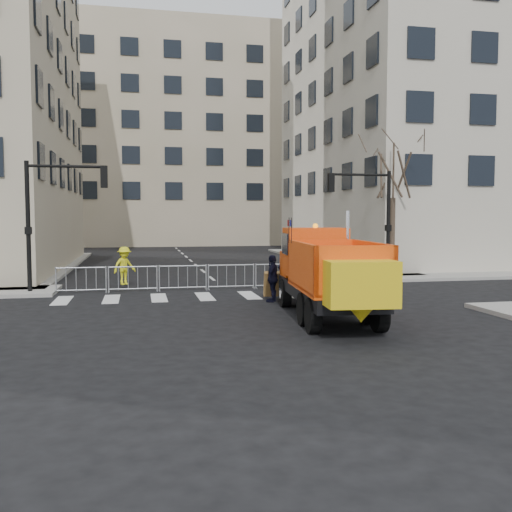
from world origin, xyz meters
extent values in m
plane|color=black|center=(0.00, 0.00, 0.00)|extent=(120.00, 120.00, 0.00)
cube|color=gray|center=(0.00, 8.50, 0.07)|extent=(64.00, 5.00, 0.15)
cube|color=#BCB6A0|center=(20.00, 22.00, 16.00)|extent=(22.00, 22.00, 32.00)
cube|color=tan|center=(0.00, 52.00, 12.00)|extent=(30.00, 18.00, 24.00)
cylinder|color=black|center=(-8.00, 7.50, 2.70)|extent=(0.18, 0.18, 5.40)
cylinder|color=black|center=(8.50, 9.50, 2.70)|extent=(0.18, 0.18, 5.40)
cube|color=black|center=(2.09, -0.03, 0.84)|extent=(2.59, 6.52, 0.40)
cylinder|color=black|center=(1.37, 2.34, 0.49)|extent=(0.39, 1.00, 0.97)
cylinder|color=black|center=(3.22, 2.18, 0.49)|extent=(0.39, 1.00, 0.97)
cylinder|color=black|center=(1.06, -1.09, 0.49)|extent=(0.39, 1.00, 0.97)
cylinder|color=black|center=(2.91, -1.26, 0.49)|extent=(0.39, 1.00, 0.97)
cylinder|color=black|center=(0.96, -2.24, 0.49)|extent=(0.39, 1.00, 0.97)
cylinder|color=black|center=(2.81, -2.40, 0.49)|extent=(0.39, 1.00, 0.97)
cube|color=#EF4A0D|center=(2.34, 2.79, 1.46)|extent=(1.98, 1.57, 0.88)
cube|color=#EF4A0D|center=(2.24, 1.64, 1.99)|extent=(2.15, 1.59, 1.59)
cylinder|color=silver|center=(3.10, 0.90, 2.30)|extent=(0.12, 0.12, 2.12)
cube|color=#EF4A0D|center=(1.98, -1.26, 1.77)|extent=(2.55, 4.07, 1.46)
cube|color=yellow|center=(1.76, -3.64, 1.50)|extent=(1.84, 1.04, 1.15)
cube|color=brown|center=(2.47, 4.29, 0.57)|extent=(2.86, 0.76, 0.99)
imported|color=black|center=(1.94, 4.45, 0.91)|extent=(0.71, 0.50, 1.83)
imported|color=black|center=(3.45, 4.10, 0.90)|extent=(1.09, 1.02, 1.79)
imported|color=black|center=(1.21, 3.61, 0.88)|extent=(0.87, 1.11, 1.75)
imported|color=yellow|center=(-4.28, 8.92, 0.99)|extent=(1.25, 1.13, 1.68)
cube|color=maroon|center=(3.41, 6.50, 0.70)|extent=(0.52, 0.48, 1.10)
camera|label=1|loc=(-3.64, -16.87, 3.18)|focal=40.00mm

